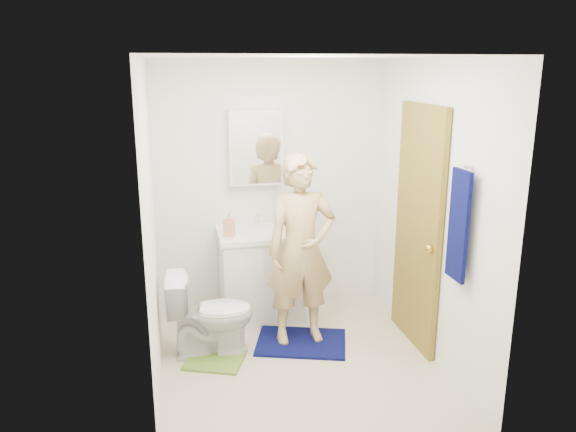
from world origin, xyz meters
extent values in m
cube|color=beige|center=(0.00, 0.00, -0.01)|extent=(2.20, 2.40, 0.02)
cube|color=white|center=(0.00, 0.00, 2.41)|extent=(2.20, 2.40, 0.02)
cube|color=white|center=(0.00, 1.21, 1.20)|extent=(2.20, 0.02, 2.40)
cube|color=white|center=(0.00, -1.21, 1.20)|extent=(2.20, 0.02, 2.40)
cube|color=white|center=(-1.11, 0.00, 1.20)|extent=(0.02, 2.40, 2.40)
cube|color=white|center=(1.11, 0.00, 1.20)|extent=(0.02, 2.40, 2.40)
cube|color=white|center=(-0.15, 0.91, 0.40)|extent=(0.75, 0.55, 0.80)
cube|color=white|center=(-0.15, 0.91, 0.83)|extent=(0.79, 0.59, 0.05)
cylinder|color=white|center=(-0.15, 0.91, 0.84)|extent=(0.40, 0.40, 0.03)
cylinder|color=silver|center=(-0.15, 1.09, 0.91)|extent=(0.03, 0.03, 0.12)
cube|color=white|center=(-0.15, 1.14, 1.60)|extent=(0.50, 0.12, 0.70)
cube|color=white|center=(-0.15, 1.08, 1.60)|extent=(0.46, 0.01, 0.66)
cube|color=olive|center=(1.07, 0.15, 1.02)|extent=(0.05, 0.80, 2.05)
sphere|color=gold|center=(1.03, -0.17, 0.95)|extent=(0.07, 0.07, 0.07)
cube|color=#070B46|center=(1.03, -0.57, 1.25)|extent=(0.03, 0.24, 0.80)
cylinder|color=silver|center=(1.07, -0.57, 1.67)|extent=(0.06, 0.02, 0.02)
imported|color=white|center=(-0.68, 0.27, 0.36)|extent=(0.72, 0.44, 0.71)
cube|color=#070B46|center=(0.09, 0.27, 0.01)|extent=(0.89, 0.75, 0.02)
cube|color=olive|center=(-0.67, 0.12, 0.01)|extent=(0.56, 0.52, 0.02)
imported|color=tan|center=(-0.45, 0.83, 0.96)|extent=(0.12, 0.12, 0.21)
imported|color=#5B3C85|center=(0.15, 1.01, 0.90)|extent=(0.16, 0.16, 0.10)
imported|color=tan|center=(0.10, 0.32, 0.84)|extent=(0.61, 0.42, 1.63)
camera|label=1|loc=(-0.94, -4.04, 2.34)|focal=35.00mm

